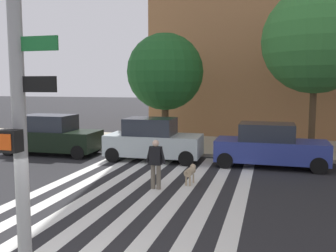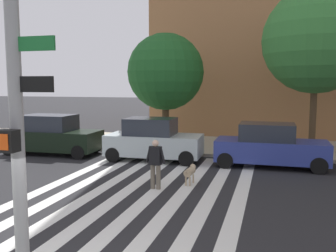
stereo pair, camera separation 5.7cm
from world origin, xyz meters
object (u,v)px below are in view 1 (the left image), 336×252
object	(u,v)px
street_tree_nearest	(165,72)
street_tree_middle	(316,40)
parked_car_near_curb	(51,135)
pedestrian_dog_walker	(156,161)
parked_car_behind_first	(153,140)
dog_on_leash	(190,172)
parked_car_third_in_line	(270,146)
traffic_light_pole	(15,79)

from	to	relation	value
street_tree_nearest	street_tree_middle	bearing A→B (deg)	-5.55
street_tree_middle	parked_car_near_curb	bearing A→B (deg)	-167.98
street_tree_middle	pedestrian_dog_walker	xyz separation A→B (m)	(-5.49, -7.09, -4.52)
parked_car_behind_first	dog_on_leash	bearing A→B (deg)	-54.95
parked_car_third_in_line	street_tree_nearest	world-z (taller)	street_tree_nearest
traffic_light_pole	street_tree_middle	xyz separation A→B (m)	(5.00, 14.46, 1.93)
pedestrian_dog_walker	street_tree_middle	bearing A→B (deg)	52.25
parked_car_behind_first	street_tree_middle	xyz separation A→B (m)	(7.02, 2.62, 4.54)
parked_car_behind_first	parked_car_third_in_line	size ratio (longest dim) A/B	0.95
parked_car_near_curb	dog_on_leash	world-z (taller)	parked_car_near_curb
traffic_light_pole	dog_on_leash	size ratio (longest dim) A/B	5.84
pedestrian_dog_walker	parked_car_near_curb	bearing A→B (deg)	146.86
parked_car_third_in_line	traffic_light_pole	bearing A→B (deg)	-104.73
traffic_light_pole	parked_car_third_in_line	world-z (taller)	traffic_light_pole
parked_car_near_curb	street_tree_nearest	world-z (taller)	street_tree_nearest
parked_car_near_curb	street_tree_middle	distance (m)	13.38
street_tree_nearest	dog_on_leash	size ratio (longest dim) A/B	6.06
parked_car_near_curb	dog_on_leash	distance (m)	8.60
dog_on_leash	parked_car_near_curb	bearing A→B (deg)	155.44
parked_car_near_curb	street_tree_middle	xyz separation A→B (m)	(12.32, 2.62, 4.52)
parked_car_near_curb	dog_on_leash	bearing A→B (deg)	-24.56
parked_car_third_in_line	street_tree_middle	xyz separation A→B (m)	(1.89, 2.62, 4.58)
street_tree_middle	dog_on_leash	xyz separation A→B (m)	(-4.51, -6.19, -5.01)
traffic_light_pole	dog_on_leash	distance (m)	8.84
traffic_light_pole	pedestrian_dog_walker	distance (m)	7.84
parked_car_near_curb	street_tree_nearest	distance (m)	6.73
pedestrian_dog_walker	parked_car_behind_first	bearing A→B (deg)	108.94
street_tree_nearest	street_tree_middle	world-z (taller)	street_tree_middle
traffic_light_pole	parked_car_third_in_line	bearing A→B (deg)	75.27
parked_car_third_in_line	dog_on_leash	bearing A→B (deg)	-126.33
parked_car_behind_first	pedestrian_dog_walker	bearing A→B (deg)	-71.06
street_tree_nearest	pedestrian_dog_walker	distance (m)	8.64
parked_car_behind_first	pedestrian_dog_walker	distance (m)	4.72
parked_car_near_curb	street_tree_middle	world-z (taller)	street_tree_middle
parked_car_behind_first	dog_on_leash	distance (m)	4.38
street_tree_middle	pedestrian_dog_walker	bearing A→B (deg)	-127.75
traffic_light_pole	parked_car_near_curb	xyz separation A→B (m)	(-7.32, 11.84, -2.59)
street_tree_middle	traffic_light_pole	bearing A→B (deg)	-109.08
parked_car_near_curb	pedestrian_dog_walker	bearing A→B (deg)	-33.14
parked_car_third_in_line	dog_on_leash	size ratio (longest dim) A/B	4.59
parked_car_near_curb	pedestrian_dog_walker	world-z (taller)	parked_car_near_curb
traffic_light_pole	street_tree_middle	bearing A→B (deg)	70.92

